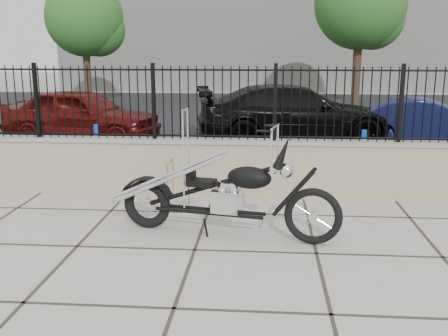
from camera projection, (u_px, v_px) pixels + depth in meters
ground_plane at (195, 250)px, 6.50m from camera, size 90.00×90.00×0.00m
parking_lot at (242, 118)px, 18.64m from camera, size 30.00×30.00×0.00m
retaining_wall at (214, 167)px, 8.82m from camera, size 14.00×0.36×0.96m
iron_fence at (214, 103)px, 8.58m from camera, size 14.00×0.08×1.20m
background_building at (253, 21)px, 31.33m from camera, size 22.00×6.00×8.00m
chopper_motorcycle at (222, 173)px, 6.82m from camera, size 2.89×1.07×1.71m
car_red at (82, 115)px, 13.84m from camera, size 4.39×2.34×1.42m
car_black at (295, 114)px, 13.78m from camera, size 5.44×2.92×1.50m
car_blue at (426, 121)px, 13.50m from camera, size 3.74×1.91×1.18m
bollard_a at (97, 146)px, 10.83m from camera, size 0.13×0.13×0.91m
bollard_b at (363, 152)px, 10.33m from camera, size 0.13×0.13×0.88m
tree_left at (84, 14)px, 21.71m from camera, size 3.22×3.22×5.43m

